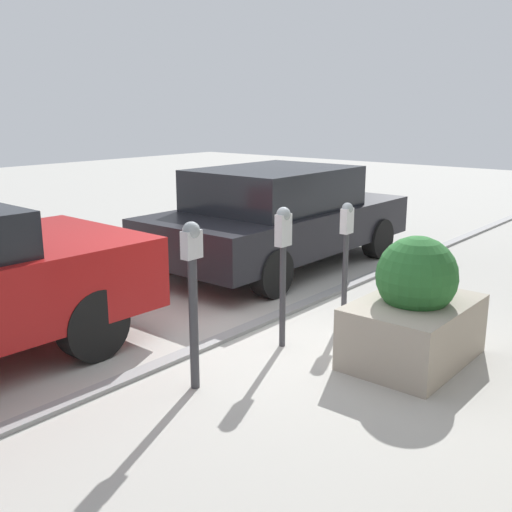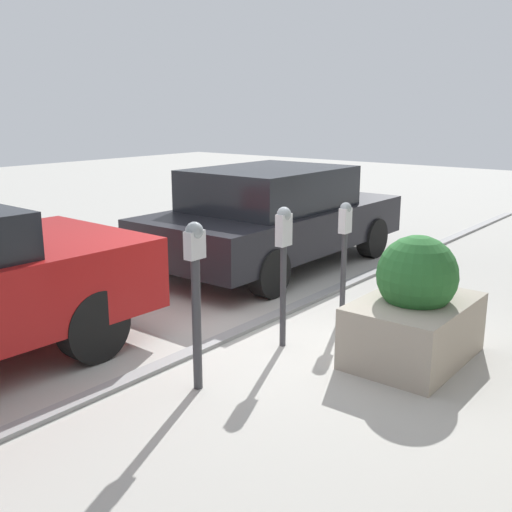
% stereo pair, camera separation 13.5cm
% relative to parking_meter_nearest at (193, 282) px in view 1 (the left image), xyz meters
% --- Properties ---
extents(ground_plane, '(40.00, 40.00, 0.00)m').
position_rel_parking_meter_nearest_xyz_m(ground_plane, '(1.21, 0.48, -0.95)').
color(ground_plane, '#ADAAA3').
extents(curb_strip, '(19.00, 0.16, 0.04)m').
position_rel_parking_meter_nearest_xyz_m(curb_strip, '(1.21, 0.56, -0.93)').
color(curb_strip, gray).
rests_on(curb_strip, ground_plane).
extents(parking_meter_nearest, '(0.17, 0.15, 1.45)m').
position_rel_parking_meter_nearest_xyz_m(parking_meter_nearest, '(0.00, 0.00, 0.00)').
color(parking_meter_nearest, '#38383D').
rests_on(parking_meter_nearest, ground_plane).
extents(parking_meter_second, '(0.16, 0.14, 1.42)m').
position_rel_parking_meter_nearest_xyz_m(parking_meter_second, '(1.22, -0.00, 0.05)').
color(parking_meter_second, '#38383D').
rests_on(parking_meter_second, ground_plane).
extents(parking_meter_middle, '(0.15, 0.13, 1.33)m').
position_rel_parking_meter_nearest_xyz_m(parking_meter_middle, '(2.36, -0.03, -0.04)').
color(parking_meter_middle, '#38383D').
rests_on(parking_meter_middle, ground_plane).
extents(planter_box, '(1.35, 0.91, 1.21)m').
position_rel_parking_meter_nearest_xyz_m(planter_box, '(1.73, -1.17, -0.45)').
color(planter_box, '#A39989').
rests_on(planter_box, ground_plane).
extents(parked_car_middle, '(4.43, 2.05, 1.50)m').
position_rel_parking_meter_nearest_xyz_m(parked_car_middle, '(3.74, 1.99, -0.17)').
color(parked_car_middle, black).
rests_on(parked_car_middle, ground_plane).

